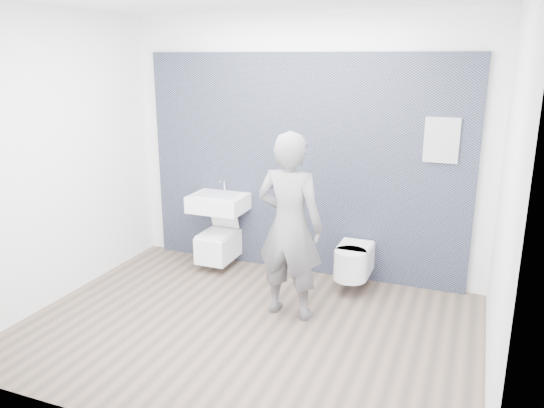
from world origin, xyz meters
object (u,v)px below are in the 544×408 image
at_px(washbasin, 218,203).
at_px(toilet_square, 218,244).
at_px(toilet_rounded, 353,261).
at_px(visitor, 290,226).

xyz_separation_m(washbasin, toilet_square, (-0.00, -0.02, -0.49)).
distance_m(toilet_square, toilet_rounded, 1.58).
relative_size(toilet_square, toilet_rounded, 1.19).
bearing_deg(toilet_rounded, toilet_square, 178.64).
bearing_deg(toilet_rounded, washbasin, 177.76).
bearing_deg(visitor, toilet_square, -30.98).
relative_size(toilet_rounded, visitor, 0.33).
bearing_deg(toilet_square, toilet_rounded, -1.36).
distance_m(washbasin, visitor, 1.41).
distance_m(toilet_rounded, visitor, 1.03).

